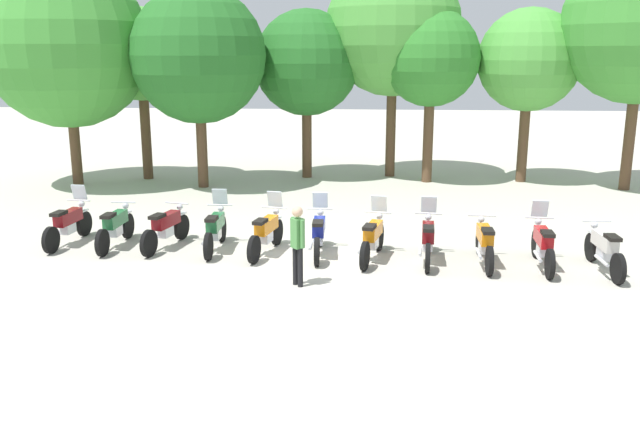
% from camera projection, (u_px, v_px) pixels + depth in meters
% --- Properties ---
extents(ground_plane, '(80.00, 80.00, 0.00)m').
position_uv_depth(ground_plane, '(318.00, 256.00, 15.48)').
color(ground_plane, '#BCB7A8').
extents(motorcycle_0, '(0.62, 2.19, 1.37)m').
position_uv_depth(motorcycle_0, '(68.00, 223.00, 16.39)').
color(motorcycle_0, black).
rests_on(motorcycle_0, ground_plane).
extents(motorcycle_1, '(0.62, 2.19, 0.99)m').
position_uv_depth(motorcycle_1, '(115.00, 226.00, 16.17)').
color(motorcycle_1, black).
rests_on(motorcycle_1, ground_plane).
extents(motorcycle_2, '(0.78, 2.16, 0.99)m').
position_uv_depth(motorcycle_2, '(166.00, 227.00, 16.09)').
color(motorcycle_2, black).
rests_on(motorcycle_2, ground_plane).
extents(motorcycle_3, '(0.62, 2.19, 1.37)m').
position_uv_depth(motorcycle_3, '(215.00, 229.00, 15.89)').
color(motorcycle_3, black).
rests_on(motorcycle_3, ground_plane).
extents(motorcycle_4, '(0.75, 2.17, 1.37)m').
position_uv_depth(motorcycle_4, '(266.00, 232.00, 15.62)').
color(motorcycle_4, black).
rests_on(motorcycle_4, ground_plane).
extents(motorcycle_5, '(0.62, 2.19, 1.37)m').
position_uv_depth(motorcycle_5, '(319.00, 233.00, 15.50)').
color(motorcycle_5, black).
rests_on(motorcycle_5, ground_plane).
extents(motorcycle_6, '(0.76, 2.16, 1.37)m').
position_uv_depth(motorcycle_6, '(373.00, 237.00, 15.16)').
color(motorcycle_6, black).
rests_on(motorcycle_6, ground_plane).
extents(motorcycle_7, '(0.62, 2.19, 1.37)m').
position_uv_depth(motorcycle_7, '(428.00, 239.00, 15.04)').
color(motorcycle_7, black).
rests_on(motorcycle_7, ground_plane).
extents(motorcycle_8, '(0.62, 2.19, 0.99)m').
position_uv_depth(motorcycle_8, '(484.00, 242.00, 14.83)').
color(motorcycle_8, black).
rests_on(motorcycle_8, ground_plane).
extents(motorcycle_9, '(0.62, 2.19, 1.37)m').
position_uv_depth(motorcycle_9, '(543.00, 244.00, 14.63)').
color(motorcycle_9, black).
rests_on(motorcycle_9, ground_plane).
extents(motorcycle_10, '(0.62, 2.19, 0.99)m').
position_uv_depth(motorcycle_10, '(604.00, 249.00, 14.33)').
color(motorcycle_10, black).
rests_on(motorcycle_10, ground_plane).
extents(person_0, '(0.33, 0.35, 1.64)m').
position_uv_depth(person_0, '(298.00, 240.00, 13.34)').
color(person_0, black).
rests_on(person_0, ground_plane).
extents(tree_0, '(5.60, 5.60, 7.62)m').
position_uv_depth(tree_0, '(66.00, 45.00, 22.60)').
color(tree_0, brown).
rests_on(tree_0, ground_plane).
extents(tree_1, '(3.30, 3.30, 6.16)m').
position_uv_depth(tree_1, '(141.00, 55.00, 23.88)').
color(tree_1, brown).
rests_on(tree_1, ground_plane).
extents(tree_2, '(4.55, 4.55, 6.75)m').
position_uv_depth(tree_2, '(198.00, 56.00, 22.35)').
color(tree_2, brown).
rests_on(tree_2, ground_plane).
extents(tree_3, '(3.81, 3.81, 6.11)m').
position_uv_depth(tree_3, '(307.00, 63.00, 24.23)').
color(tree_3, brown).
rests_on(tree_3, ground_plane).
extents(tree_4, '(4.92, 4.92, 7.90)m').
position_uv_depth(tree_4, '(393.00, 28.00, 24.16)').
color(tree_4, brown).
rests_on(tree_4, ground_plane).
extents(tree_5, '(3.40, 3.40, 6.09)m').
position_uv_depth(tree_5, '(431.00, 58.00, 23.30)').
color(tree_5, brown).
rests_on(tree_5, ground_plane).
extents(tree_6, '(3.58, 3.58, 6.10)m').
position_uv_depth(tree_6, '(529.00, 61.00, 23.37)').
color(tree_6, brown).
rests_on(tree_6, ground_plane).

